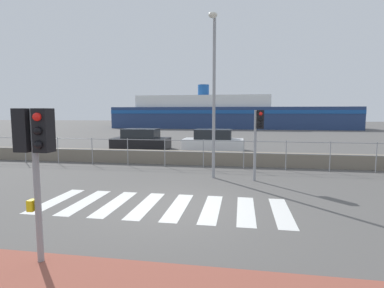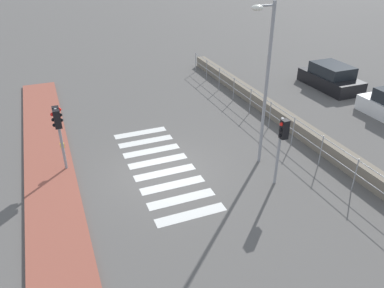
# 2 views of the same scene
# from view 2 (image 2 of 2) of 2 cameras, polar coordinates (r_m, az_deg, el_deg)

# --- Properties ---
(ground_plane) EXTENTS (160.00, 160.00, 0.00)m
(ground_plane) POSITION_cam_2_polar(r_m,az_deg,el_deg) (14.45, -4.21, -4.26)
(ground_plane) COLOR #565451
(sidewalk_brick) EXTENTS (24.00, 1.80, 0.12)m
(sidewalk_brick) POSITION_cam_2_polar(r_m,az_deg,el_deg) (14.00, -20.50, -7.22)
(sidewalk_brick) COLOR #934C3D
(sidewalk_brick) RESTS_ON ground_plane
(crosswalk) EXTENTS (6.75, 2.40, 0.01)m
(crosswalk) POSITION_cam_2_polar(r_m,az_deg,el_deg) (14.78, -4.70, -3.45)
(crosswalk) COLOR silver
(crosswalk) RESTS_ON ground_plane
(seawall) EXTENTS (24.29, 0.55, 0.64)m
(seawall) POSITION_cam_2_polar(r_m,az_deg,el_deg) (17.19, 17.36, 1.34)
(seawall) COLOR slate
(seawall) RESTS_ON ground_plane
(harbor_fence) EXTENTS (21.90, 0.04, 1.32)m
(harbor_fence) POSITION_cam_2_polar(r_m,az_deg,el_deg) (16.44, 15.22, 2.50)
(harbor_fence) COLOR gray
(harbor_fence) RESTS_ON ground_plane
(traffic_light_near) EXTENTS (0.58, 0.41, 2.60)m
(traffic_light_near) POSITION_cam_2_polar(r_m,az_deg,el_deg) (14.35, -19.74, 3.00)
(traffic_light_near) COLOR gray
(traffic_light_near) RESTS_ON ground_plane
(traffic_light_far) EXTENTS (0.34, 0.32, 2.62)m
(traffic_light_far) POSITION_cam_2_polar(r_m,az_deg,el_deg) (13.08, 13.52, 0.92)
(traffic_light_far) COLOR gray
(traffic_light_far) RESTS_ON ground_plane
(streetlamp) EXTENTS (0.32, 0.91, 6.12)m
(streetlamp) POSITION_cam_2_polar(r_m,az_deg,el_deg) (13.71, 10.95, 10.89)
(streetlamp) COLOR gray
(streetlamp) RESTS_ON ground_plane
(parked_car_black) EXTENTS (3.88, 1.89, 1.41)m
(parked_car_black) POSITION_cam_2_polar(r_m,az_deg,el_deg) (24.06, 20.39, 9.43)
(parked_car_black) COLOR black
(parked_car_black) RESTS_ON ground_plane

